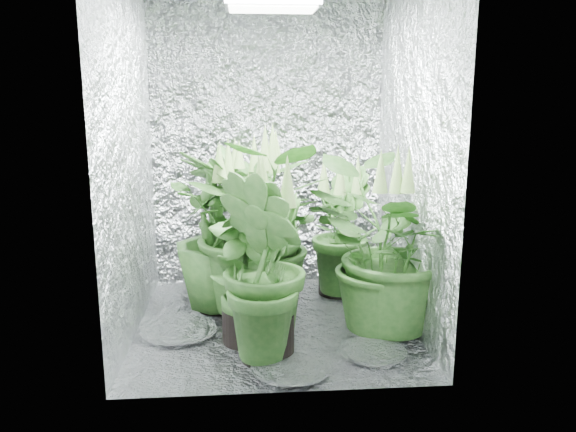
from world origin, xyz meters
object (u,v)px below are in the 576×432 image
(plant_b, at_px, (240,220))
(plant_d, at_px, (218,233))
(plant_f, at_px, (246,268))
(circulation_fan, at_px, (351,265))
(plant_g, at_px, (267,268))
(plant_e, at_px, (387,248))
(plant_c, at_px, (339,233))
(plant_a, at_px, (257,226))
(grow_lamp, at_px, (272,1))

(plant_b, xyz_separation_m, plant_d, (-0.13, -0.36, -0.00))
(plant_f, distance_m, circulation_fan, 1.12)
(plant_d, height_order, plant_g, plant_d)
(plant_b, relative_size, circulation_fan, 2.63)
(plant_b, relative_size, plant_e, 1.00)
(plant_d, height_order, circulation_fan, plant_d)
(plant_g, relative_size, circulation_fan, 2.63)
(plant_c, bearing_deg, plant_e, -77.92)
(plant_f, height_order, plant_g, plant_g)
(circulation_fan, bearing_deg, plant_c, -130.15)
(plant_a, height_order, circulation_fan, plant_a)
(grow_lamp, height_order, plant_f, grow_lamp)
(plant_g, distance_m, circulation_fan, 1.25)
(plant_a, distance_m, circulation_fan, 0.86)
(plant_d, bearing_deg, plant_g, -69.25)
(grow_lamp, xyz_separation_m, plant_c, (0.47, 0.49, -1.40))
(plant_a, height_order, plant_g, plant_a)
(plant_e, height_order, plant_g, same)
(plant_f, bearing_deg, plant_g, -64.58)
(plant_f, xyz_separation_m, plant_g, (0.11, -0.22, 0.07))
(plant_f, xyz_separation_m, circulation_fan, (0.74, 0.81, -0.25))
(plant_g, bearing_deg, plant_d, 110.75)
(plant_b, bearing_deg, plant_g, -82.64)
(plant_a, distance_m, plant_b, 0.46)
(plant_g, height_order, circulation_fan, plant_g)
(plant_f, bearing_deg, grow_lamp, 54.75)
(plant_g, bearing_deg, plant_a, 92.71)
(plant_b, distance_m, plant_d, 0.39)
(plant_e, bearing_deg, grow_lamp, 162.03)
(plant_e, height_order, plant_f, plant_e)
(plant_c, distance_m, plant_f, 0.96)
(plant_a, distance_m, plant_g, 0.65)
(plant_a, bearing_deg, circulation_fan, 30.07)
(plant_f, height_order, circulation_fan, plant_f)
(plant_c, bearing_deg, grow_lamp, -133.98)
(plant_b, xyz_separation_m, plant_c, (0.67, -0.15, -0.07))
(plant_d, bearing_deg, plant_e, -26.43)
(plant_a, distance_m, plant_e, 0.81)
(plant_b, relative_size, plant_f, 1.13)
(grow_lamp, bearing_deg, circulation_fan, 45.03)
(plant_c, relative_size, plant_f, 1.01)
(grow_lamp, bearing_deg, plant_d, 140.80)
(plant_e, distance_m, plant_g, 0.72)
(circulation_fan, bearing_deg, plant_a, -140.21)
(plant_a, bearing_deg, plant_d, 161.59)
(plant_c, height_order, plant_f, plant_c)
(plant_b, height_order, plant_g, plant_b)
(plant_f, bearing_deg, plant_e, 2.37)
(plant_b, bearing_deg, circulation_fan, -4.41)
(plant_d, distance_m, circulation_fan, 1.01)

